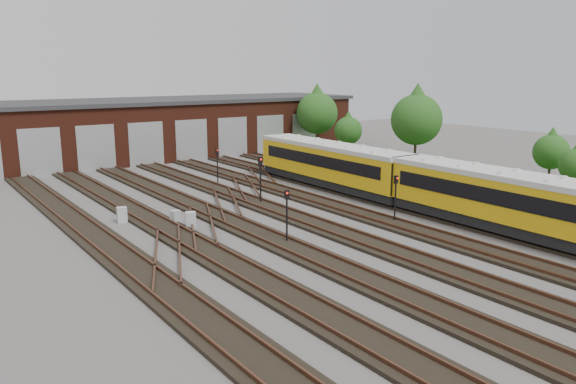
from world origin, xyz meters
TOP-DOWN VIEW (x-y plane):
  - ground at (0.00, 0.00)m, footprint 120.00×120.00m
  - track_network at (-0.17, 0.59)m, footprint 30.40×70.00m
  - maintenance_shed at (-0.01, 39.97)m, footprint 51.00×12.50m
  - grass_verge at (19.00, 10.00)m, footprint 8.00×55.00m
  - metro_train at (6.00, -1.45)m, footprint 3.13×48.29m
  - signal_mast_0 at (-5.58, 4.45)m, footprint 0.30×0.28m
  - signal_mast_1 at (-1.64, 13.27)m, footprint 0.30×0.28m
  - signal_mast_2 at (-0.44, 21.96)m, footprint 0.25×0.24m
  - signal_mast_3 at (2.55, 4.09)m, footprint 0.27×0.25m
  - relay_cabinet_0 at (-8.91, 11.89)m, footprint 0.61×0.55m
  - relay_cabinet_1 at (-11.54, 14.16)m, footprint 0.68×0.60m
  - relay_cabinet_2 at (-8.56, 10.42)m, footprint 0.74×0.68m
  - relay_cabinet_3 at (6.80, 25.07)m, footprint 0.78×0.71m
  - relay_cabinet_4 at (7.68, 16.69)m, footprint 0.67×0.59m
  - tree_0 at (18.14, 31.81)m, footprint 4.84×4.84m
  - tree_1 at (18.57, 26.75)m, footprint 3.09×3.09m
  - tree_2 at (19.51, 17.77)m, footprint 5.01×5.01m
  - tree_4 at (22.09, 5.15)m, footprint 2.95×2.95m
  - bush_0 at (16.53, 5.24)m, footprint 1.40×1.40m
  - bush_1 at (16.89, 9.84)m, footprint 1.32×1.32m
  - bush_2 at (18.38, 23.22)m, footprint 1.10×1.10m

SIDE VIEW (x-z plane):
  - ground at x=0.00m, z-range 0.00..0.00m
  - grass_verge at x=19.00m, z-range 0.00..0.05m
  - track_network at x=-0.17m, z-range -0.06..0.27m
  - relay_cabinet_0 at x=-8.91m, z-range 0.00..0.87m
  - relay_cabinet_1 at x=-11.54m, z-range 0.00..1.00m
  - relay_cabinet_4 at x=7.68m, z-range 0.00..1.01m
  - relay_cabinet_2 at x=-8.56m, z-range 0.00..1.02m
  - relay_cabinet_3 at x=6.80m, z-range 0.00..1.09m
  - bush_2 at x=18.38m, z-range 0.00..1.10m
  - bush_1 at x=16.89m, z-range 0.00..1.32m
  - bush_0 at x=16.53m, z-range 0.00..1.40m
  - signal_mast_2 at x=-0.44m, z-range 0.42..3.40m
  - signal_mast_3 at x=2.55m, z-range 0.44..3.48m
  - signal_mast_0 at x=-5.58m, z-range 0.44..3.50m
  - metro_train at x=6.00m, z-range 0.37..3.73m
  - signal_mast_1 at x=-1.64m, z-range 0.49..3.94m
  - tree_4 at x=22.09m, z-range 0.70..5.58m
  - maintenance_shed at x=-0.01m, z-range 0.03..6.38m
  - tree_1 at x=18.57m, z-range 0.73..5.86m
  - tree_0 at x=18.14m, z-range 1.14..9.16m
  - tree_2 at x=19.51m, z-range 1.18..9.49m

